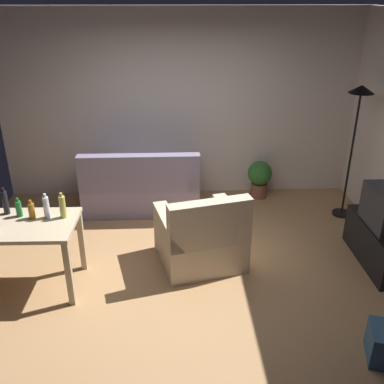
# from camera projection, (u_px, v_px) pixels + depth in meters

# --- Properties ---
(ground_plane) EXTENTS (5.20, 4.40, 0.02)m
(ground_plane) POSITION_uv_depth(u_px,v_px,m) (185.00, 272.00, 4.94)
(ground_plane) COLOR tan
(wall_rear) EXTENTS (5.20, 0.10, 2.70)m
(wall_rear) POSITION_uv_depth(u_px,v_px,m) (180.00, 106.00, 6.36)
(wall_rear) COLOR silver
(wall_rear) RESTS_ON ground_plane
(couch) EXTENTS (1.62, 0.84, 0.92)m
(couch) POSITION_uv_depth(u_px,v_px,m) (142.00, 189.00, 6.23)
(couch) COLOR gray
(couch) RESTS_ON ground_plane
(tv_stand) EXTENTS (0.44, 1.10, 0.48)m
(tv_stand) POSITION_uv_depth(u_px,v_px,m) (381.00, 244.00, 5.01)
(tv_stand) COLOR black
(tv_stand) RESTS_ON ground_plane
(torchiere_lamp) EXTENTS (0.32, 0.32, 1.81)m
(torchiere_lamp) POSITION_uv_depth(u_px,v_px,m) (357.00, 116.00, 5.59)
(torchiere_lamp) COLOR black
(torchiere_lamp) RESTS_ON ground_plane
(desk) EXTENTS (1.21, 0.72, 0.76)m
(desk) POSITION_uv_depth(u_px,v_px,m) (17.00, 233.00, 4.42)
(desk) COLOR #C6B28E
(desk) RESTS_ON ground_plane
(potted_plant) EXTENTS (0.36, 0.36, 0.57)m
(potted_plant) POSITION_uv_depth(u_px,v_px,m) (260.00, 177.00, 6.57)
(potted_plant) COLOR brown
(potted_plant) RESTS_ON ground_plane
(armchair) EXTENTS (1.08, 1.03, 0.92)m
(armchair) POSITION_uv_depth(u_px,v_px,m) (201.00, 239.00, 4.96)
(armchair) COLOR beige
(armchair) RESTS_ON ground_plane
(bottle_dark) EXTENTS (0.06, 0.06, 0.30)m
(bottle_dark) POSITION_uv_depth(u_px,v_px,m) (5.00, 202.00, 4.51)
(bottle_dark) COLOR black
(bottle_dark) RESTS_ON desk
(bottle_green) EXTENTS (0.06, 0.06, 0.21)m
(bottle_green) POSITION_uv_depth(u_px,v_px,m) (19.00, 208.00, 4.48)
(bottle_green) COLOR #1E722D
(bottle_green) RESTS_ON desk
(bottle_amber) EXTENTS (0.06, 0.06, 0.20)m
(bottle_amber) POSITION_uv_depth(u_px,v_px,m) (32.00, 211.00, 4.45)
(bottle_amber) COLOR #9E6019
(bottle_amber) RESTS_ON desk
(bottle_clear) EXTENTS (0.06, 0.06, 0.27)m
(bottle_clear) POSITION_uv_depth(u_px,v_px,m) (46.00, 207.00, 4.44)
(bottle_clear) COLOR silver
(bottle_clear) RESTS_ON desk
(bottle_squat) EXTENTS (0.07, 0.07, 0.28)m
(bottle_squat) POSITION_uv_depth(u_px,v_px,m) (63.00, 207.00, 4.45)
(bottle_squat) COLOR #BCB24C
(bottle_squat) RESTS_ON desk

